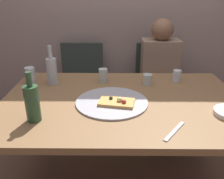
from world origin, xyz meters
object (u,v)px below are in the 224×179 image
(tumbler_far, at_px, (147,79))
(guest_in_sweater, at_px, (160,75))
(table_knife, at_px, (175,131))
(chair_right, at_px, (157,82))
(dining_table, at_px, (122,109))
(chair_left, at_px, (82,82))
(beer_bottle, at_px, (32,102))
(pizza_slice_last, at_px, (117,102))
(wine_glass, at_px, (30,75))
(wine_bottle, at_px, (52,70))
(pizza_tray, at_px, (112,102))
(short_glass, at_px, (177,76))
(tumbler_near, at_px, (103,75))

(tumbler_far, relative_size, guest_in_sweater, 0.07)
(table_knife, distance_m, chair_right, 1.33)
(dining_table, xyz_separation_m, chair_right, (0.40, 0.92, -0.17))
(tumbler_far, distance_m, chair_left, 0.93)
(beer_bottle, height_order, chair_left, beer_bottle)
(guest_in_sweater, bearing_deg, pizza_slice_last, 63.17)
(guest_in_sweater, bearing_deg, chair_right, -90.00)
(table_knife, bearing_deg, dining_table, 71.49)
(tumbler_far, distance_m, wine_glass, 0.90)
(wine_bottle, relative_size, wine_glass, 2.49)
(wine_bottle, bearing_deg, table_knife, -39.90)
(pizza_tray, height_order, short_glass, short_glass)
(tumbler_far, bearing_deg, tumbler_near, 171.17)
(tumbler_near, bearing_deg, chair_right, 48.45)
(dining_table, bearing_deg, chair_right, 66.61)
(beer_bottle, relative_size, short_glass, 3.17)
(pizza_tray, bearing_deg, tumbler_near, 101.00)
(dining_table, height_order, pizza_tray, pizza_tray)
(chair_right, bearing_deg, pizza_slice_last, 66.74)
(chair_left, height_order, guest_in_sweater, guest_in_sweater)
(pizza_slice_last, xyz_separation_m, tumbler_far, (0.23, 0.35, 0.02))
(beer_bottle, bearing_deg, tumbler_far, 37.58)
(pizza_tray, bearing_deg, beer_bottle, -152.88)
(beer_bottle, distance_m, tumbler_far, 0.88)
(tumbler_near, relative_size, wine_glass, 0.90)
(beer_bottle, bearing_deg, dining_table, 28.59)
(guest_in_sweater, bearing_deg, tumbler_far, 68.48)
(pizza_tray, relative_size, wine_glass, 3.92)
(pizza_tray, relative_size, table_knife, 2.11)
(dining_table, bearing_deg, tumbler_near, 113.44)
(wine_bottle, xyz_separation_m, tumbler_near, (0.38, 0.04, -0.06))
(wine_glass, xyz_separation_m, chair_right, (1.10, 0.62, -0.30))
(tumbler_near, height_order, table_knife, tumbler_near)
(pizza_tray, relative_size, chair_left, 0.52)
(table_knife, bearing_deg, chair_right, 30.81)
(chair_right, bearing_deg, beer_bottle, 53.12)
(guest_in_sweater, bearing_deg, tumbler_near, 40.25)
(pizza_slice_last, relative_size, tumbler_far, 2.93)
(guest_in_sweater, bearing_deg, beer_bottle, 49.33)
(pizza_tray, bearing_deg, chair_left, 108.61)
(table_knife, height_order, guest_in_sweater, guest_in_sweater)
(wine_glass, height_order, chair_left, chair_left)
(dining_table, height_order, tumbler_near, tumbler_near)
(table_knife, bearing_deg, guest_in_sweater, 30.02)
(chair_right, bearing_deg, tumbler_far, 73.11)
(dining_table, relative_size, tumbler_far, 19.40)
(table_knife, relative_size, guest_in_sweater, 0.19)
(dining_table, relative_size, pizza_slice_last, 6.63)
(tumbler_far, height_order, wine_glass, wine_glass)
(tumbler_far, distance_m, chair_right, 0.74)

